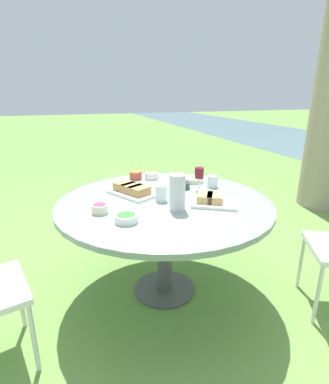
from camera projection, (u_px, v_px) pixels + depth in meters
The scene contains 14 objects.
ground_plane at pixel (164, 289), 2.30m from camera, with size 40.00×40.00×0.00m, color #668E42.
dining_table at pixel (164, 211), 2.09m from camera, with size 1.47×1.47×0.73m.
water_pitcher at pixel (177, 192), 1.86m from camera, with size 0.11×0.10×0.23m.
wine_glass at pixel (199, 174), 2.23m from camera, with size 0.07×0.07×0.18m.
platter_bread_main at pixel (132, 190), 2.17m from camera, with size 0.40×0.34×0.08m.
platter_charcuterie at pixel (212, 200), 1.98m from camera, with size 0.33×0.36×0.07m.
bowl_fries at pixel (151, 175), 2.57m from camera, with size 0.11×0.11×0.06m.
bowl_salad at pixel (126, 218), 1.71m from camera, with size 0.13×0.13×0.05m.
bowl_olives at pixel (182, 185), 2.32m from camera, with size 0.12×0.12×0.05m.
bowl_dip_red at pixel (100, 208), 1.84m from camera, with size 0.10×0.10×0.06m.
bowl_dip_cream at pixel (193, 179), 2.48m from camera, with size 0.17×0.17×0.04m.
bowl_roasted_veg at pixel (136, 175), 2.56m from camera, with size 0.10×0.10×0.06m.
cup_water_near at pixel (161, 193), 2.04m from camera, with size 0.08×0.08×0.11m.
cup_water_far at pixel (213, 181), 2.34m from camera, with size 0.08×0.08×0.09m.
Camera 1 is at (1.84, -0.63, 1.44)m, focal length 28.00 mm.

